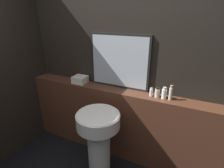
% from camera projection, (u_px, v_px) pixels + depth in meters
% --- Properties ---
extents(wall_back, '(8.00, 0.06, 2.50)m').
position_uv_depth(wall_back, '(121.00, 65.00, 2.20)').
color(wall_back, black).
rests_on(wall_back, ground_plane).
extents(vanity_counter, '(2.56, 0.23, 0.96)m').
position_uv_depth(vanity_counter, '(116.00, 122.00, 2.37)').
color(vanity_counter, '#512D1E').
rests_on(vanity_counter, ground_plane).
extents(pedestal_sink, '(0.48, 0.48, 0.87)m').
position_uv_depth(pedestal_sink, '(99.00, 138.00, 1.96)').
color(pedestal_sink, white).
rests_on(pedestal_sink, ground_plane).
extents(mirror, '(0.77, 0.03, 0.67)m').
position_uv_depth(mirror, '(119.00, 62.00, 2.15)').
color(mirror, black).
rests_on(mirror, vanity_counter).
extents(towel_stack, '(0.18, 0.17, 0.09)m').
position_uv_depth(towel_stack, '(80.00, 79.00, 2.39)').
color(towel_stack, silver).
rests_on(towel_stack, vanity_counter).
extents(shampoo_bottle, '(0.04, 0.04, 0.10)m').
position_uv_depth(shampoo_bottle, '(151.00, 92.00, 2.00)').
color(shampoo_bottle, white).
rests_on(shampoo_bottle, vanity_counter).
extents(conditioner_bottle, '(0.05, 0.05, 0.12)m').
position_uv_depth(conditioner_bottle, '(157.00, 93.00, 1.97)').
color(conditioner_bottle, beige).
rests_on(conditioner_bottle, vanity_counter).
extents(lotion_bottle, '(0.05, 0.05, 0.13)m').
position_uv_depth(lotion_bottle, '(164.00, 93.00, 1.94)').
color(lotion_bottle, white).
rests_on(lotion_bottle, vanity_counter).
extents(body_wash_bottle, '(0.04, 0.04, 0.17)m').
position_uv_depth(body_wash_bottle, '(171.00, 93.00, 1.90)').
color(body_wash_bottle, beige).
rests_on(body_wash_bottle, vanity_counter).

